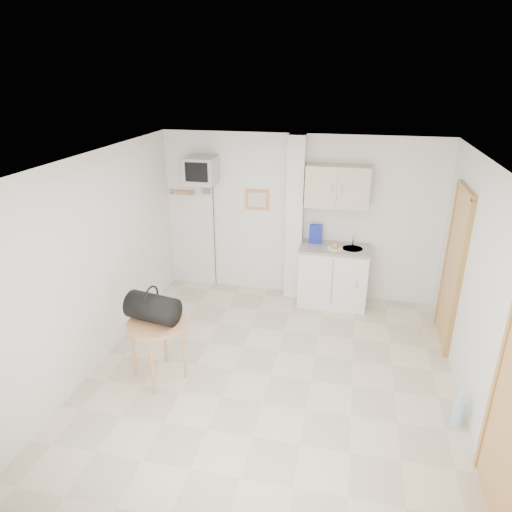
% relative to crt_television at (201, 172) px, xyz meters
% --- Properties ---
extents(ground, '(4.50, 4.50, 0.00)m').
position_rel_crt_television_xyz_m(ground, '(1.45, -2.02, -1.94)').
color(ground, beige).
rests_on(ground, ground).
extents(room_envelope, '(4.24, 4.54, 2.55)m').
position_rel_crt_television_xyz_m(room_envelope, '(1.69, -1.93, -0.40)').
color(room_envelope, white).
rests_on(room_envelope, ground).
extents(kitchenette, '(1.03, 0.58, 2.10)m').
position_rel_crt_television_xyz_m(kitchenette, '(2.02, -0.02, -1.13)').
color(kitchenette, white).
rests_on(kitchenette, ground).
extents(crt_television, '(0.44, 0.45, 2.15)m').
position_rel_crt_television_xyz_m(crt_television, '(0.00, 0.00, 0.00)').
color(crt_television, slate).
rests_on(crt_television, ground).
extents(round_table, '(0.67, 0.67, 0.73)m').
position_rel_crt_television_xyz_m(round_table, '(0.20, -2.33, -1.30)').
color(round_table, '#BC7D4E').
rests_on(round_table, ground).
extents(duffel_bag, '(0.62, 0.43, 0.43)m').
position_rel_crt_television_xyz_m(duffel_bag, '(0.16, -2.29, -1.04)').
color(duffel_bag, black).
rests_on(duffel_bag, round_table).
extents(water_bottle, '(0.12, 0.12, 0.35)m').
position_rel_crt_television_xyz_m(water_bottle, '(3.43, -2.41, -1.78)').
color(water_bottle, '#9EC6D6').
rests_on(water_bottle, ground).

